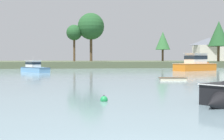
{
  "coord_description": "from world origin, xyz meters",
  "views": [
    {
      "loc": [
        -1.85,
        -5.75,
        2.53
      ],
      "look_at": [
        3.57,
        33.58,
        0.93
      ],
      "focal_mm": 45.97,
      "sensor_mm": 36.0,
      "label": 1
    }
  ],
  "objects_px": {
    "cruiser_skyblue": "(33,69)",
    "mooring_buoy_green": "(104,100)",
    "dinghy_wood": "(28,70)",
    "cruiser_orange": "(198,66)",
    "dinghy_cream": "(173,79)"
  },
  "relations": [
    {
      "from": "dinghy_wood",
      "to": "cruiser_orange",
      "type": "distance_m",
      "value": 35.8
    },
    {
      "from": "dinghy_wood",
      "to": "cruiser_orange",
      "type": "bearing_deg",
      "value": -9.78
    },
    {
      "from": "dinghy_cream",
      "to": "cruiser_skyblue",
      "type": "height_order",
      "value": "cruiser_skyblue"
    },
    {
      "from": "cruiser_skyblue",
      "to": "dinghy_wood",
      "type": "bearing_deg",
      "value": 104.42
    },
    {
      "from": "dinghy_cream",
      "to": "cruiser_orange",
      "type": "distance_m",
      "value": 28.94
    },
    {
      "from": "cruiser_skyblue",
      "to": "mooring_buoy_green",
      "type": "height_order",
      "value": "cruiser_skyblue"
    },
    {
      "from": "cruiser_orange",
      "to": "dinghy_cream",
      "type": "bearing_deg",
      "value": -120.11
    },
    {
      "from": "dinghy_wood",
      "to": "cruiser_orange",
      "type": "xyz_separation_m",
      "value": [
        35.27,
        -6.08,
        0.76
      ]
    },
    {
      "from": "mooring_buoy_green",
      "to": "dinghy_cream",
      "type": "bearing_deg",
      "value": 57.09
    },
    {
      "from": "cruiser_skyblue",
      "to": "dinghy_wood",
      "type": "xyz_separation_m",
      "value": [
        -2.05,
        7.96,
        -0.38
      ]
    },
    {
      "from": "cruiser_skyblue",
      "to": "mooring_buoy_green",
      "type": "xyz_separation_m",
      "value": [
        9.17,
        -37.88,
        -0.43
      ]
    },
    {
      "from": "dinghy_cream",
      "to": "cruiser_orange",
      "type": "xyz_separation_m",
      "value": [
        14.52,
        25.03,
        0.77
      ]
    },
    {
      "from": "cruiser_skyblue",
      "to": "mooring_buoy_green",
      "type": "bearing_deg",
      "value": -76.39
    },
    {
      "from": "dinghy_wood",
      "to": "mooring_buoy_green",
      "type": "bearing_deg",
      "value": -76.25
    },
    {
      "from": "cruiser_skyblue",
      "to": "cruiser_orange",
      "type": "distance_m",
      "value": 33.28
    }
  ]
}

